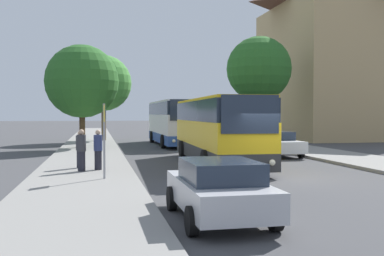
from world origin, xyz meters
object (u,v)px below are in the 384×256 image
(bus_stop_sign, at_px, (104,132))
(pedestrian_waiting_near, at_px, (81,150))
(bus_middle, at_px, (173,122))
(tree_right_near, at_px, (259,69))
(tree_left_far, at_px, (103,83))
(parked_car_left_curb, at_px, (219,188))
(pedestrian_waiting_far, at_px, (80,149))
(bus_front, at_px, (217,129))
(pedestrian_walking_back, at_px, (98,150))
(parked_car_right_near, at_px, (276,143))
(tree_left_near, at_px, (82,81))

(bus_stop_sign, bearing_deg, pedestrian_waiting_near, 110.93)
(bus_middle, height_order, tree_right_near, tree_right_near)
(pedestrian_waiting_near, relative_size, tree_left_far, 0.23)
(parked_car_left_curb, height_order, bus_stop_sign, bus_stop_sign)
(tree_right_near, bearing_deg, pedestrian_waiting_far, -132.03)
(bus_front, xyz_separation_m, bus_middle, (0.18, 14.15, 0.14))
(bus_middle, distance_m, pedestrian_walking_back, 17.32)
(bus_stop_sign, height_order, pedestrian_walking_back, bus_stop_sign)
(pedestrian_waiting_near, xyz_separation_m, tree_right_near, (13.80, 16.65, 5.20))
(pedestrian_waiting_near, distance_m, pedestrian_walking_back, 0.76)
(parked_car_right_near, distance_m, tree_right_near, 12.25)
(pedestrian_waiting_near, bearing_deg, bus_stop_sign, 57.02)
(bus_stop_sign, bearing_deg, tree_left_near, 94.59)
(bus_stop_sign, bearing_deg, pedestrian_waiting_far, 105.43)
(tree_left_near, bearing_deg, pedestrian_waiting_near, -88.34)
(tree_left_near, relative_size, tree_left_far, 0.95)
(tree_left_near, bearing_deg, bus_middle, 24.17)
(bus_front, distance_m, pedestrian_waiting_far, 6.65)
(bus_stop_sign, bearing_deg, parked_car_left_curb, -68.42)
(bus_middle, distance_m, tree_left_near, 8.15)
(bus_front, height_order, parked_car_right_near, bus_front)
(pedestrian_walking_back, xyz_separation_m, tree_left_near, (-1.05, 13.14, 3.76))
(bus_middle, relative_size, tree_left_near, 1.58)
(bus_stop_sign, bearing_deg, tree_right_near, 55.70)
(bus_middle, xyz_separation_m, pedestrian_walking_back, (-5.90, -16.26, -0.88))
(bus_middle, height_order, parked_car_right_near, bus_middle)
(pedestrian_waiting_near, xyz_separation_m, pedestrian_walking_back, (0.66, 0.38, -0.02))
(pedestrian_waiting_far, relative_size, tree_left_far, 0.21)
(parked_car_left_curb, bearing_deg, bus_front, 75.02)
(pedestrian_walking_back, xyz_separation_m, tree_right_near, (13.14, 16.27, 5.22))
(bus_stop_sign, distance_m, tree_left_far, 24.28)
(parked_car_left_curb, xyz_separation_m, tree_right_near, (10.40, 25.32, 5.46))
(parked_car_left_curb, bearing_deg, bus_stop_sign, 111.58)
(parked_car_left_curb, xyz_separation_m, pedestrian_waiting_far, (-3.49, 9.90, 0.21))
(bus_stop_sign, relative_size, pedestrian_walking_back, 1.62)
(parked_car_left_curb, xyz_separation_m, pedestrian_walking_back, (-2.74, 9.05, 0.24))
(tree_left_near, xyz_separation_m, tree_left_far, (1.59, 8.24, 0.46))
(pedestrian_walking_back, bearing_deg, tree_left_far, -18.89)
(parked_car_left_curb, relative_size, tree_left_far, 0.53)
(parked_car_right_near, relative_size, pedestrian_waiting_far, 2.90)
(parked_car_right_near, bearing_deg, pedestrian_waiting_near, 28.75)
(bus_stop_sign, relative_size, tree_left_far, 0.36)
(bus_front, xyz_separation_m, tree_left_near, (-6.78, 11.03, 3.02))
(parked_car_left_curb, relative_size, tree_right_near, 0.46)
(bus_front, relative_size, tree_left_near, 1.53)
(parked_car_right_near, bearing_deg, pedestrian_waiting_far, 23.39)
(bus_front, distance_m, parked_car_left_curb, 11.59)
(bus_middle, bearing_deg, bus_stop_sign, -106.86)
(parked_car_right_near, distance_m, pedestrian_walking_back, 11.75)
(pedestrian_waiting_far, bearing_deg, bus_front, 168.44)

